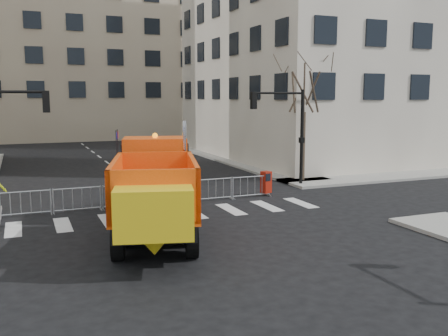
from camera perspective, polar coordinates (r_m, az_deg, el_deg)
name	(u,v)px	position (r m, az deg, el deg)	size (l,w,h in m)	color
ground	(226,250)	(16.57, 0.26, -9.41)	(120.00, 120.00, 0.00)	black
sidewalk_back	(159,199)	(24.38, -7.42, -3.58)	(64.00, 5.00, 0.15)	gray
building_far	(67,40)	(67.24, -17.47, 13.74)	(30.00, 18.00, 24.00)	tan
traffic_light_right	(302,138)	(28.25, 8.87, 3.37)	(0.18, 0.18, 5.40)	black
crowd_barriers	(148,194)	(23.25, -8.66, -2.98)	(12.60, 0.60, 1.10)	#9EA0A5
street_tree	(304,119)	(29.40, 9.08, 5.60)	(3.00, 3.00, 7.50)	#382B21
plow_truck	(155,187)	(17.93, -7.86, -2.15)	(5.43, 10.91, 4.09)	black
cop_a	(156,190)	(22.68, -7.75, -2.51)	(0.61, 0.40, 1.68)	black
cop_b	(132,192)	(22.44, -10.50, -2.74)	(0.79, 0.62, 1.63)	black
cop_c	(148,189)	(22.58, -8.66, -2.36)	(1.08, 0.45, 1.84)	black
newspaper_box	(266,182)	(25.45, 4.83, -1.61)	(0.45, 0.40, 1.10)	#9B190B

